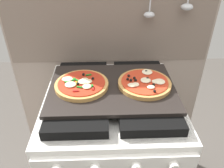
{
  "coord_description": "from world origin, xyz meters",
  "views": [
    {
      "loc": [
        -0.03,
        -0.81,
        1.46
      ],
      "look_at": [
        0.0,
        0.0,
        0.93
      ],
      "focal_mm": 36.37,
      "sensor_mm": 36.0,
      "label": 1
    }
  ],
  "objects_px": {
    "stove": "(112,157)",
    "baking_tray": "(112,87)",
    "pizza_left": "(81,84)",
    "pizza_right": "(145,83)"
  },
  "relations": [
    {
      "from": "pizza_left",
      "to": "pizza_right",
      "type": "height_order",
      "value": "same"
    },
    {
      "from": "baking_tray",
      "to": "pizza_left",
      "type": "height_order",
      "value": "pizza_left"
    },
    {
      "from": "baking_tray",
      "to": "pizza_left",
      "type": "xyz_separation_m",
      "value": [
        -0.13,
        -0.0,
        0.02
      ]
    },
    {
      "from": "stove",
      "to": "pizza_left",
      "type": "height_order",
      "value": "pizza_left"
    },
    {
      "from": "baking_tray",
      "to": "pizza_right",
      "type": "xyz_separation_m",
      "value": [
        0.14,
        -0.0,
        0.02
      ]
    },
    {
      "from": "stove",
      "to": "baking_tray",
      "type": "bearing_deg",
      "value": 90.0
    },
    {
      "from": "stove",
      "to": "pizza_right",
      "type": "distance_m",
      "value": 0.5
    },
    {
      "from": "stove",
      "to": "baking_tray",
      "type": "relative_size",
      "value": 1.67
    },
    {
      "from": "pizza_left",
      "to": "pizza_right",
      "type": "xyz_separation_m",
      "value": [
        0.27,
        -0.0,
        0.0
      ]
    },
    {
      "from": "baking_tray",
      "to": "stove",
      "type": "bearing_deg",
      "value": -90.0
    }
  ]
}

